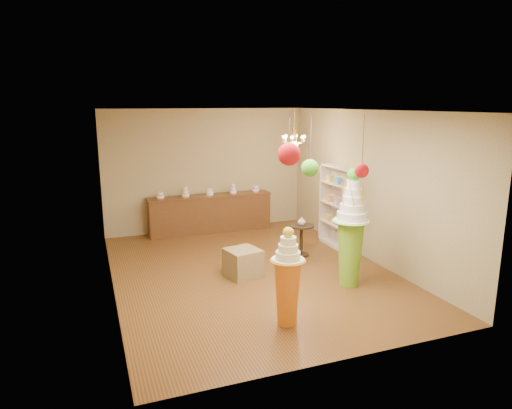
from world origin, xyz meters
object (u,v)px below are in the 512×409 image
object	(u,v)px
sideboard	(210,213)
round_table	(301,236)
pedestal_green	(351,238)
pedestal_orange	(288,284)

from	to	relation	value
sideboard	round_table	bearing A→B (deg)	-61.85
pedestal_green	round_table	xyz separation A→B (m)	(-0.09, 1.73, -0.43)
sideboard	round_table	size ratio (longest dim) A/B	4.61
round_table	pedestal_green	bearing A→B (deg)	-87.13
pedestal_green	round_table	bearing A→B (deg)	92.87
sideboard	round_table	distance (m)	2.76
pedestal_orange	round_table	size ratio (longest dim) A/B	2.20
pedestal_green	pedestal_orange	size ratio (longest dim) A/B	1.43
pedestal_green	round_table	distance (m)	1.78
sideboard	pedestal_green	bearing A→B (deg)	-71.53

